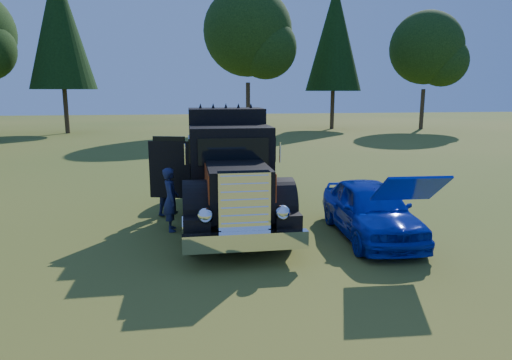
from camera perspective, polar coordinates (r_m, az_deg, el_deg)
The scene contains 6 objects.
ground at distance 9.90m, azimuth -0.54°, elevation -9.48°, with size 120.00×120.00×0.00m, color #365819.
treeline at distance 36.87m, azimuth -17.70°, elevation 17.37°, with size 72.10×24.04×13.84m.
diamond_t_truck at distance 12.13m, azimuth -3.35°, elevation 0.63°, with size 3.35×7.16×3.00m.
hotrod_coupe at distance 11.29m, azimuth 14.17°, elevation -3.57°, with size 1.78×4.22×1.89m.
spectator_near at distance 11.62m, azimuth -10.61°, elevation -2.39°, with size 0.59×0.39×1.61m, color #1F2949.
spectator_far at distance 13.12m, azimuth -10.68°, elevation -0.80°, with size 0.79×0.62×1.63m, color #1D2045.
Camera 1 is at (-1.31, -9.18, 3.49)m, focal length 32.00 mm.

